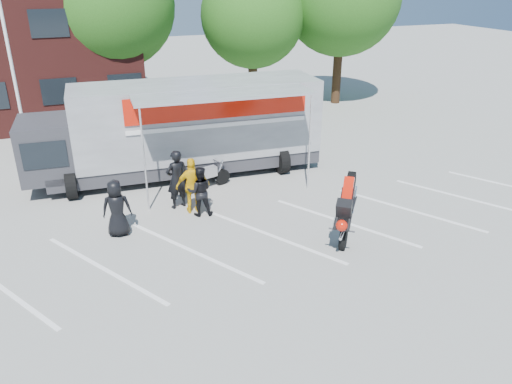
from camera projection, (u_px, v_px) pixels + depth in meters
ground at (280, 254)px, 13.69m from camera, size 100.00×100.00×0.00m
parking_bay_lines at (266, 237)px, 14.54m from camera, size 18.09×13.33×0.01m
flagpole at (13, 33)px, 18.05m from camera, size 1.61×0.12×8.00m
tree_left at (112, 5)px, 24.36m from camera, size 6.12×6.12×8.64m
tree_mid at (253, 16)px, 26.11m from camera, size 5.44×5.44×7.68m
transporter_truck at (188, 173)px, 19.12m from camera, size 11.17×5.89×3.46m
parked_motorcycle at (207, 189)px, 17.77m from camera, size 2.06×1.19×1.02m
stunt_bike_rider at (346, 236)px, 14.60m from camera, size 1.89×2.03×2.23m
spectator_leather_a at (117, 208)px, 14.35m from camera, size 0.91×0.67×1.71m
spectator_leather_b at (177, 179)px, 16.02m from camera, size 0.81×0.64×1.96m
spectator_leather_c at (200, 191)px, 15.57m from camera, size 0.90×0.77×1.62m
spectator_hivis at (193, 186)px, 15.72m from camera, size 1.11×0.56×1.82m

